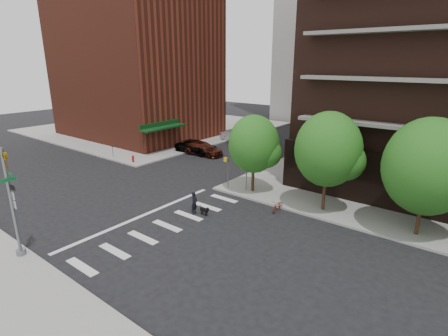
# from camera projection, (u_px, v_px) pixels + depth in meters

# --- Properties ---
(ground) EXTENTS (120.00, 120.00, 0.00)m
(ground) POSITION_uv_depth(u_px,v_px,m) (138.00, 214.00, 24.48)
(ground) COLOR black
(ground) RESTS_ON ground
(sidewalk_nw) EXTENTS (31.00, 33.00, 0.15)m
(sidewalk_nw) POSITION_uv_depth(u_px,v_px,m) (157.00, 127.00, 56.59)
(sidewalk_nw) COLOR gray
(sidewalk_nw) RESTS_ON ground
(crosswalk) EXTENTS (3.85, 13.00, 0.01)m
(crosswalk) POSITION_uv_depth(u_px,v_px,m) (159.00, 223.00, 23.18)
(crosswalk) COLOR silver
(crosswalk) RESTS_ON ground
(midrise_nw) EXTENTS (21.40, 15.50, 20.00)m
(midrise_nw) POSITION_uv_depth(u_px,v_px,m) (135.00, 62.00, 48.01)
(midrise_nw) COLOR maroon
(midrise_nw) RESTS_ON sidewalk_nw
(tree_a) EXTENTS (4.00, 4.00, 5.90)m
(tree_a) POSITION_uv_depth(u_px,v_px,m) (254.00, 144.00, 27.31)
(tree_a) COLOR #301E11
(tree_a) RESTS_ON sidewalk_ne
(tree_b) EXTENTS (4.50, 4.50, 6.65)m
(tree_b) POSITION_uv_depth(u_px,v_px,m) (328.00, 149.00, 23.62)
(tree_b) COLOR #301E11
(tree_b) RESTS_ON sidewalk_ne
(tree_c) EXTENTS (5.00, 5.00, 6.80)m
(tree_c) POSITION_uv_depth(u_px,v_px,m) (428.00, 167.00, 20.11)
(tree_c) COLOR #301E11
(tree_c) RESTS_ON sidewalk_ne
(traffic_signal) EXTENTS (0.90, 0.75, 6.00)m
(traffic_signal) POSITION_uv_depth(u_px,v_px,m) (14.00, 212.00, 18.33)
(traffic_signal) COLOR slate
(traffic_signal) RESTS_ON sidewalk_s
(pedestrian_signal) EXTENTS (2.18, 0.67, 2.60)m
(pedestrian_signal) POSITION_uv_depth(u_px,v_px,m) (232.00, 169.00, 28.52)
(pedestrian_signal) COLOR slate
(pedestrian_signal) RESTS_ON sidewalk_ne
(fire_hydrant) EXTENTS (0.24, 0.24, 0.73)m
(fire_hydrant) POSITION_uv_depth(u_px,v_px,m) (133.00, 158.00, 36.38)
(fire_hydrant) COLOR #A50C0C
(fire_hydrant) RESTS_ON sidewalk_nw
(parking_meter) EXTENTS (0.10, 0.08, 1.32)m
(parking_meter) POSITION_uv_depth(u_px,v_px,m) (113.00, 150.00, 38.33)
(parking_meter) COLOR black
(parking_meter) RESTS_ON sidewalk_nw
(parked_car_black) EXTENTS (2.67, 5.40, 1.47)m
(parked_car_black) POSITION_uv_depth(u_px,v_px,m) (197.00, 147.00, 40.38)
(parked_car_black) COLOR black
(parked_car_black) RESTS_ON ground
(parked_car_maroon) EXTENTS (2.30, 5.15, 1.47)m
(parked_car_maroon) POSITION_uv_depth(u_px,v_px,m) (203.00, 149.00, 39.68)
(parked_car_maroon) COLOR #43190E
(parked_car_maroon) RESTS_ON ground
(parked_car_silver) EXTENTS (2.26, 5.33, 1.71)m
(parked_car_silver) POSITION_uv_depth(u_px,v_px,m) (240.00, 135.00, 46.04)
(parked_car_silver) COLOR #A4A7AC
(parked_car_silver) RESTS_ON ground
(scooter) EXTENTS (0.66, 1.58, 0.81)m
(scooter) POSITION_uv_depth(u_px,v_px,m) (278.00, 206.00, 24.82)
(scooter) COLOR maroon
(scooter) RESTS_ON ground
(dog_walker) EXTENTS (0.69, 0.55, 1.64)m
(dog_walker) POSITION_uv_depth(u_px,v_px,m) (194.00, 203.00, 24.29)
(dog_walker) COLOR black
(dog_walker) RESTS_ON ground
(dog) EXTENTS (0.73, 0.23, 0.62)m
(dog) POSITION_uv_depth(u_px,v_px,m) (204.00, 210.00, 24.19)
(dog) COLOR black
(dog) RESTS_ON ground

